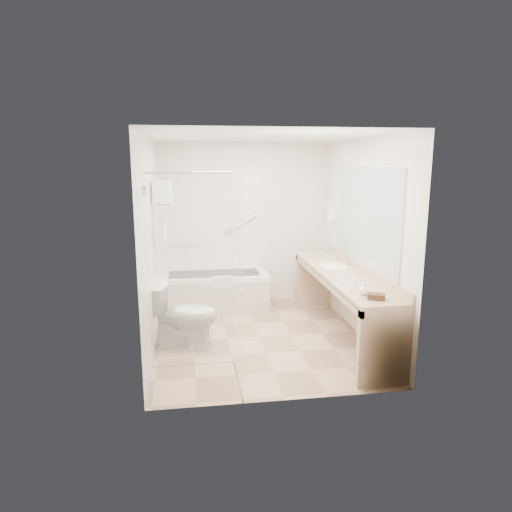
{
  "coord_description": "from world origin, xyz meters",
  "views": [
    {
      "loc": [
        -0.85,
        -5.46,
        2.23
      ],
      "look_at": [
        0.0,
        0.3,
        1.0
      ],
      "focal_mm": 32.0,
      "sensor_mm": 36.0,
      "label": 1
    }
  ],
  "objects": [
    {
      "name": "ceiling",
      "position": [
        0.0,
        0.0,
        2.5
      ],
      "size": [
        2.6,
        3.2,
        0.1
      ],
      "primitive_type": "cube",
      "color": "white",
      "rests_on": "wall_back"
    },
    {
      "name": "bathtub",
      "position": [
        -0.5,
        1.24,
        0.28
      ],
      "size": [
        1.6,
        0.73,
        0.59
      ],
      "color": "silver",
      "rests_on": "floor"
    },
    {
      "name": "floor",
      "position": [
        0.0,
        0.0,
        0.0
      ],
      "size": [
        3.2,
        3.2,
        0.0
      ],
      "primitive_type": "plane",
      "color": "tan",
      "rests_on": "ground"
    },
    {
      "name": "faucet",
      "position": [
        1.2,
        0.25,
        0.93
      ],
      "size": [
        0.03,
        0.03,
        0.14
      ],
      "primitive_type": "cylinder",
      "color": "silver",
      "rests_on": "vanity_counter"
    },
    {
      "name": "drinking_glass_near",
      "position": [
        0.99,
        0.35,
        0.9
      ],
      "size": [
        0.09,
        0.09,
        0.09
      ],
      "primitive_type": "cylinder",
      "rotation": [
        0.0,
        0.0,
        0.31
      ],
      "color": "silver",
      "rests_on": "vanity_counter"
    },
    {
      "name": "sink",
      "position": [
        1.05,
        0.25,
        0.82
      ],
      "size": [
        0.4,
        0.52,
        0.14
      ],
      "primitive_type": "ellipsoid",
      "color": "silver",
      "rests_on": "vanity_counter"
    },
    {
      "name": "shower_enclosure",
      "position": [
        -0.63,
        -0.93,
        1.07
      ],
      "size": [
        0.96,
        0.91,
        2.11
      ],
      "color": "silver",
      "rests_on": "floor"
    },
    {
      "name": "water_bottle_left",
      "position": [
        1.06,
        0.39,
        0.95
      ],
      "size": [
        0.06,
        0.06,
        0.21
      ],
      "rotation": [
        0.0,
        0.0,
        -0.42
      ],
      "color": "silver",
      "rests_on": "vanity_counter"
    },
    {
      "name": "hairdryer_unit",
      "position": [
        1.25,
        1.05,
        1.45
      ],
      "size": [
        0.08,
        0.1,
        0.18
      ],
      "primitive_type": "cube",
      "color": "white",
      "rests_on": "wall_right"
    },
    {
      "name": "toilet",
      "position": [
        -0.95,
        -0.15,
        0.39
      ],
      "size": [
        0.87,
        0.57,
        0.79
      ],
      "primitive_type": "imported",
      "rotation": [
        0.0,
        0.0,
        1.41
      ],
      "color": "silver",
      "rests_on": "floor"
    },
    {
      "name": "soap_bottle_a",
      "position": [
        0.91,
        -0.83,
        0.88
      ],
      "size": [
        0.1,
        0.15,
        0.06
      ],
      "primitive_type": "imported",
      "rotation": [
        0.0,
        0.0,
        -0.37
      ],
      "color": "white",
      "rests_on": "vanity_counter"
    },
    {
      "name": "water_bottle_right",
      "position": [
        0.93,
        0.45,
        0.95
      ],
      "size": [
        0.07,
        0.07,
        0.21
      ],
      "rotation": [
        0.0,
        0.0,
        0.1
      ],
      "color": "silver",
      "rests_on": "vanity_counter"
    },
    {
      "name": "wall_left",
      "position": [
        -1.3,
        0.0,
        1.25
      ],
      "size": [
        0.1,
        3.2,
        2.5
      ],
      "primitive_type": "cube",
      "color": "silver",
      "rests_on": "ground"
    },
    {
      "name": "grab_bar_long",
      "position": [
        -0.05,
        1.56,
        1.25
      ],
      "size": [
        0.53,
        0.03,
        0.33
      ],
      "primitive_type": "cylinder",
      "rotation": [
        0.0,
        1.05,
        0.0
      ],
      "color": "silver",
      "rests_on": "wall_back"
    },
    {
      "name": "vanity_counter",
      "position": [
        1.02,
        -0.15,
        0.64
      ],
      "size": [
        0.55,
        2.7,
        0.95
      ],
      "color": "tan",
      "rests_on": "floor"
    },
    {
      "name": "towel_shelf",
      "position": [
        -1.17,
        0.35,
        1.75
      ],
      "size": [
        0.24,
        0.55,
        0.81
      ],
      "color": "silver",
      "rests_on": "wall_left"
    },
    {
      "name": "amenity_basket",
      "position": [
        1.0,
        -1.27,
        0.88
      ],
      "size": [
        0.2,
        0.18,
        0.06
      ],
      "primitive_type": "cube",
      "rotation": [
        0.0,
        0.0,
        -0.42
      ],
      "color": "#4E331B",
      "rests_on": "vanity_counter"
    },
    {
      "name": "wall_front",
      "position": [
        0.0,
        -1.6,
        1.25
      ],
      "size": [
        2.6,
        0.1,
        2.5
      ],
      "primitive_type": "cube",
      "color": "silver",
      "rests_on": "ground"
    },
    {
      "name": "drinking_glass_far",
      "position": [
        0.87,
        0.7,
        0.89
      ],
      "size": [
        0.09,
        0.09,
        0.08
      ],
      "primitive_type": "cylinder",
      "rotation": [
        0.0,
        0.0,
        -0.42
      ],
      "color": "silver",
      "rests_on": "vanity_counter"
    },
    {
      "name": "wall_right",
      "position": [
        1.3,
        0.0,
        1.25
      ],
      "size": [
        0.1,
        3.2,
        2.5
      ],
      "primitive_type": "cube",
      "color": "silver",
      "rests_on": "ground"
    },
    {
      "name": "wall_back",
      "position": [
        0.0,
        1.6,
        1.25
      ],
      "size": [
        2.6,
        0.1,
        2.5
      ],
      "primitive_type": "cube",
      "color": "silver",
      "rests_on": "ground"
    },
    {
      "name": "soap_bottle_b",
      "position": [
        0.92,
        -1.11,
        0.9
      ],
      "size": [
        0.11,
        0.14,
        0.1
      ],
      "primitive_type": "imported",
      "rotation": [
        0.0,
        0.0,
        -0.09
      ],
      "color": "white",
      "rests_on": "vanity_counter"
    },
    {
      "name": "water_bottle_mid",
      "position": [
        0.88,
        1.1,
        0.94
      ],
      "size": [
        0.06,
        0.06,
        0.19
      ],
      "rotation": [
        0.0,
        0.0,
        -0.15
      ],
      "color": "silver",
      "rests_on": "vanity_counter"
    },
    {
      "name": "grab_bar_short",
      "position": [
        -0.95,
        1.56,
        0.95
      ],
      "size": [
        0.4,
        0.03,
        0.03
      ],
      "primitive_type": "cylinder",
      "rotation": [
        0.0,
        1.57,
        0.0
      ],
      "color": "silver",
      "rests_on": "wall_back"
    },
    {
      "name": "mirror",
      "position": [
        1.29,
        -0.15,
        1.55
      ],
      "size": [
        0.02,
        2.0,
        1.2
      ],
      "primitive_type": "cube",
      "color": "#A9AEB5",
      "rests_on": "wall_right"
    }
  ]
}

